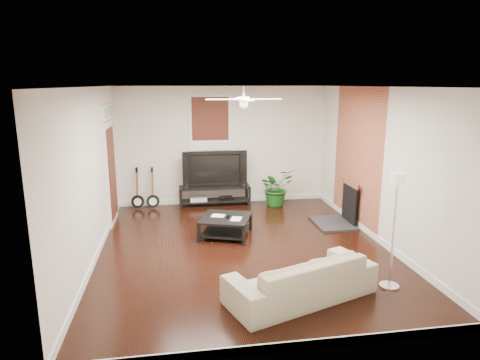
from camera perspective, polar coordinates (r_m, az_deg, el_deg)
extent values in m
cube|color=black|center=(7.55, 0.48, -9.22)|extent=(5.00, 6.00, 0.01)
cube|color=white|center=(6.99, 0.53, 12.56)|extent=(5.00, 6.00, 0.01)
cube|color=silver|center=(10.07, -2.33, 4.67)|extent=(5.00, 0.01, 2.80)
cube|color=silver|center=(4.31, 7.15, -6.77)|extent=(5.00, 0.01, 2.80)
cube|color=silver|center=(7.17, -19.61, 0.54)|extent=(0.01, 6.00, 2.80)
cube|color=silver|center=(7.94, 18.61, 1.75)|extent=(0.01, 6.00, 2.80)
cube|color=#A95736|center=(8.81, 15.57, 3.02)|extent=(0.02, 2.20, 2.80)
cube|color=black|center=(8.90, 13.52, -2.98)|extent=(0.80, 1.10, 0.92)
cube|color=#3D1A10|center=(9.94, -4.07, 7.73)|extent=(1.00, 0.06, 1.30)
cube|color=white|center=(9.03, -17.17, 2.18)|extent=(0.08, 1.00, 2.50)
cube|color=black|center=(10.06, -3.45, -2.13)|extent=(1.68, 0.45, 0.47)
imported|color=black|center=(9.93, -3.51, 1.62)|extent=(1.50, 0.20, 0.87)
cube|color=black|center=(8.07, -1.95, -6.31)|extent=(1.13, 1.13, 0.37)
imported|color=#BFA58F|center=(5.86, 8.30, -12.94)|extent=(2.21, 1.47, 0.60)
imported|color=#175219|center=(10.00, 4.94, -1.00)|extent=(1.01, 0.95, 0.89)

